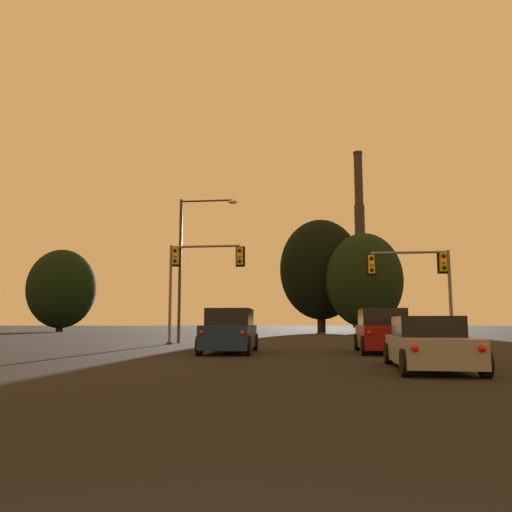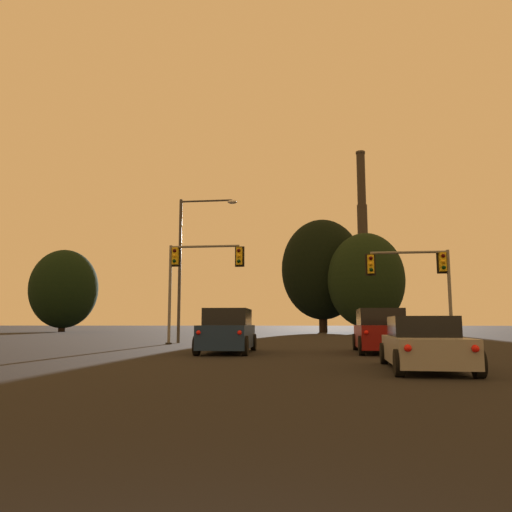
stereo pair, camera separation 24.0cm
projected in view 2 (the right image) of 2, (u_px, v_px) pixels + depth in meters
The scene contains 10 objects.
sedan_right_lane_second at pixel (423, 345), 13.44m from camera, with size 2.13×4.76×1.43m.
suv_left_lane_front at pixel (228, 331), 21.17m from camera, with size 2.31×4.98×1.86m.
suv_right_lane_front at pixel (380, 331), 21.22m from camera, with size 2.13×4.92×1.86m.
traffic_light_overhead_right at pixel (420, 273), 27.51m from camera, with size 4.67×0.50×5.26m.
traffic_light_overhead_left at pixel (194, 268), 30.26m from camera, with size 4.75×0.50×5.99m.
street_lamp at pixel (189, 253), 32.62m from camera, with size 3.89×0.36×9.42m.
smokestack at pixel (363, 257), 161.69m from camera, with size 6.13×6.13×58.16m.
treeline_far_left at pixel (322, 269), 71.40m from camera, with size 11.63×10.47×16.14m.
treeline_center_left at pixel (64, 289), 75.02m from camera, with size 10.19×9.17×12.33m.
treeline_far_right at pixel (366, 280), 65.73m from camera, with size 10.08×9.07×13.19m.
Camera 2 is at (0.49, -1.07, 1.23)m, focal length 35.00 mm.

